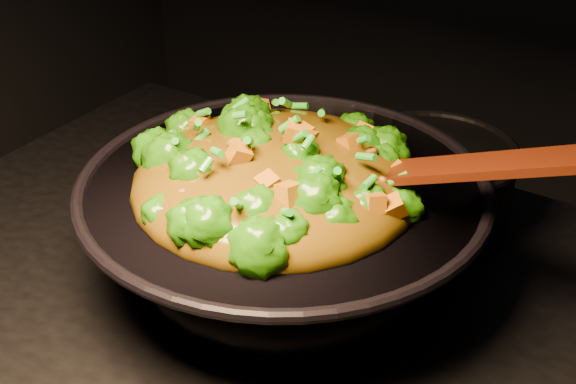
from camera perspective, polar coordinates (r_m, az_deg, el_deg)
The scene contains 4 objects.
wok at distance 0.95m, azimuth -0.33°, elevation -2.82°, with size 0.46×0.46×0.13m, color black, non-canonical shape.
stir_fry at distance 0.88m, azimuth -0.93°, elevation 3.38°, with size 0.33×0.33×0.11m, color #246C07, non-canonical shape.
spatula at distance 0.85m, azimuth 11.10°, elevation 1.63°, with size 0.35×0.05×0.01m, color #3C1507.
back_pot at distance 1.06m, azimuth 10.04°, elevation 0.32°, with size 0.21×0.21×0.12m, color black.
Camera 1 is at (0.36, -0.56, 1.50)m, focal length 50.00 mm.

